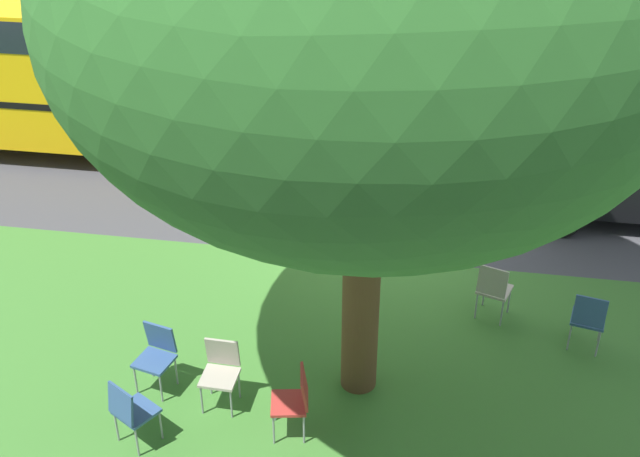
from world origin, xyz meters
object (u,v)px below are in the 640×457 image
(street_tree, at_px, (371,3))
(chair_3, at_px, (221,368))
(chair_4, at_px, (588,317))
(school_bus, at_px, (28,57))
(chair_2, at_px, (494,287))
(chair_1, at_px, (130,410))
(chair_5, at_px, (295,398))
(chair_0, at_px, (157,353))

(street_tree, height_order, chair_3, street_tree)
(chair_4, xyz_separation_m, school_bus, (9.88, -4.91, 1.24))
(street_tree, bearing_deg, chair_3, 20.50)
(chair_2, bearing_deg, street_tree, 44.11)
(chair_1, height_order, chair_4, same)
(school_bus, bearing_deg, chair_5, 132.76)
(chair_2, relative_size, chair_3, 1.00)
(chair_0, xyz_separation_m, chair_2, (-4.05, -2.02, 0.00))
(chair_0, relative_size, chair_5, 1.00)
(chair_3, bearing_deg, chair_5, 159.94)
(street_tree, bearing_deg, chair_2, -135.89)
(chair_5, bearing_deg, school_bus, -47.24)
(chair_3, bearing_deg, school_bus, -50.34)
(chair_1, distance_m, chair_2, 5.02)
(chair_0, bearing_deg, school_bus, -54.29)
(chair_3, xyz_separation_m, chair_4, (-4.40, -1.71, 0.00))
(street_tree, distance_m, chair_5, 4.36)
(chair_1, bearing_deg, chair_2, -143.29)
(street_tree, bearing_deg, school_bus, -40.50)
(street_tree, xyz_separation_m, chair_2, (-1.64, -1.59, -4.21))
(chair_0, xyz_separation_m, chair_4, (-5.24, -1.55, 0.00))
(chair_0, xyz_separation_m, school_bus, (4.64, -6.46, 1.24))
(chair_4, height_order, chair_5, same)
(chair_1, relative_size, chair_5, 1.00)
(chair_1, xyz_separation_m, chair_2, (-4.02, -3.00, 0.00))
(chair_0, distance_m, chair_1, 0.98)
(chair_3, distance_m, chair_4, 4.72)
(chair_5, bearing_deg, chair_0, -15.66)
(chair_3, height_order, school_bus, school_bus)
(chair_0, distance_m, chair_2, 4.53)
(chair_1, relative_size, school_bus, 0.08)
(chair_1, bearing_deg, chair_0, -88.09)
(chair_1, height_order, chair_2, same)
(chair_0, relative_size, school_bus, 0.08)
(chair_0, xyz_separation_m, chair_3, (-0.84, 0.15, 0.00))
(chair_1, height_order, school_bus, school_bus)
(chair_4, distance_m, school_bus, 11.11)
(chair_1, xyz_separation_m, chair_4, (-5.21, -2.53, 0.00))
(chair_2, distance_m, chair_5, 3.39)
(chair_1, bearing_deg, street_tree, -149.40)
(chair_0, bearing_deg, chair_3, 169.57)
(chair_1, height_order, chair_3, same)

